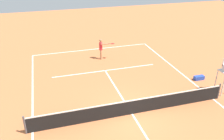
# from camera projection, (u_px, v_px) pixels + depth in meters

# --- Properties ---
(ground_plane) EXTENTS (60.00, 60.00, 0.00)m
(ground_plane) POSITION_uv_depth(u_px,v_px,m) (132.00, 114.00, 13.82)
(ground_plane) COLOR #C66B3D
(court_lines) EXTENTS (11.13, 21.74, 0.01)m
(court_lines) POSITION_uv_depth(u_px,v_px,m) (132.00, 114.00, 13.82)
(court_lines) COLOR white
(court_lines) RESTS_ON ground
(tennis_net) EXTENTS (11.73, 0.10, 1.07)m
(tennis_net) POSITION_uv_depth(u_px,v_px,m) (132.00, 107.00, 13.60)
(tennis_net) COLOR #4C4C51
(tennis_net) RESTS_ON ground
(player_serving) EXTENTS (1.29, 0.72, 1.82)m
(player_serving) POSITION_uv_depth(u_px,v_px,m) (101.00, 47.00, 20.57)
(player_serving) COLOR #9E704C
(player_serving) RESTS_ON ground
(tennis_ball) EXTENTS (0.07, 0.07, 0.07)m
(tennis_ball) POSITION_uv_depth(u_px,v_px,m) (108.00, 72.00, 18.70)
(tennis_ball) COLOR #CCE033
(tennis_ball) RESTS_ON ground
(equipment_bag) EXTENTS (0.76, 0.32, 0.30)m
(equipment_bag) POSITION_uv_depth(u_px,v_px,m) (199.00, 78.00, 17.53)
(equipment_bag) COLOR #2647B7
(equipment_bag) RESTS_ON ground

